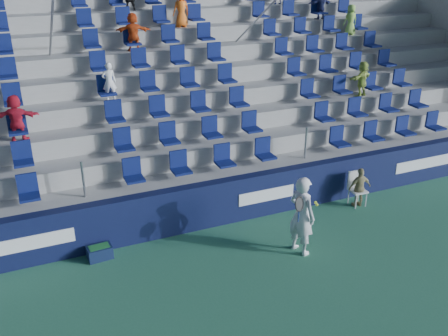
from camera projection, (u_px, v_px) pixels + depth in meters
name	position (u px, v px, depth m)	size (l,w,h in m)	color
ground	(269.00, 295.00, 10.23)	(70.00, 70.00, 0.00)	#307151
sponsor_wall	(211.00, 204.00, 12.64)	(24.00, 0.32, 1.20)	#10163B
grandstand	(152.00, 96.00, 16.31)	(24.00, 8.17, 6.63)	#A0A09B
tennis_player	(302.00, 215.00, 11.36)	(0.72, 0.80, 1.91)	silver
line_judge_chair	(356.00, 186.00, 13.75)	(0.45, 0.46, 0.96)	white
line_judge	(360.00, 187.00, 13.61)	(0.66, 0.27, 1.12)	tan
ball_bin	(100.00, 252.00, 11.40)	(0.58, 0.40, 0.31)	#101C3B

